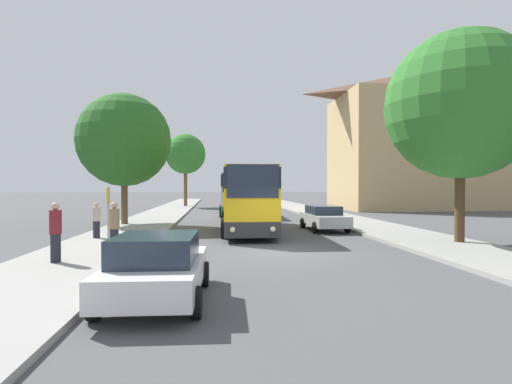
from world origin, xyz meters
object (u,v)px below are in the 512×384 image
(bus_front, at_px, (246,198))
(pedestrian_waiting_far, at_px, (96,220))
(parked_car_left_curb, at_px, (157,267))
(parked_car_right_near, at_px, (324,217))
(bus_middle, at_px, (236,193))
(tree_right_near, at_px, (460,105))
(pedestrian_waiting_near, at_px, (56,232))
(bus_stop_sign, at_px, (108,209))
(tree_left_near, at_px, (185,154))
(tree_left_far, at_px, (124,140))
(pedestrian_walking_back, at_px, (114,227))

(bus_front, bearing_deg, pedestrian_waiting_far, -151.65)
(parked_car_left_curb, relative_size, parked_car_right_near, 0.91)
(bus_middle, xyz_separation_m, tree_right_near, (8.53, -19.45, 4.07))
(parked_car_right_near, height_order, pedestrian_waiting_near, pedestrian_waiting_near)
(parked_car_left_curb, height_order, parked_car_right_near, parked_car_left_curb)
(parked_car_right_near, bearing_deg, bus_stop_sign, 28.58)
(parked_car_left_curb, xyz_separation_m, tree_right_near, (11.65, 7.15, 5.19))
(tree_left_near, bearing_deg, pedestrian_waiting_far, -93.68)
(tree_left_near, distance_m, tree_left_far, 22.55)
(pedestrian_walking_back, bearing_deg, bus_front, 33.47)
(parked_car_left_curb, distance_m, pedestrian_waiting_near, 5.51)
(bus_front, bearing_deg, pedestrian_walking_back, -122.15)
(tree_left_far, bearing_deg, bus_stop_sign, -81.20)
(parked_car_right_near, bearing_deg, pedestrian_waiting_near, 38.76)
(pedestrian_waiting_far, distance_m, tree_left_far, 8.23)
(pedestrian_waiting_near, height_order, pedestrian_walking_back, pedestrian_waiting_near)
(parked_car_right_near, relative_size, tree_right_near, 0.49)
(pedestrian_waiting_near, height_order, tree_left_far, tree_left_far)
(bus_middle, relative_size, pedestrian_waiting_near, 5.91)
(parked_car_right_near, xyz_separation_m, tree_left_near, (-9.72, 26.00, 5.60))
(pedestrian_waiting_far, bearing_deg, bus_middle, 93.80)
(parked_car_right_near, bearing_deg, parked_car_left_curb, 59.79)
(bus_stop_sign, xyz_separation_m, pedestrian_waiting_far, (-1.20, 2.59, -0.65))
(parked_car_right_near, height_order, bus_stop_sign, bus_stop_sign)
(bus_middle, height_order, parked_car_left_curb, bus_middle)
(bus_stop_sign, xyz_separation_m, pedestrian_walking_back, (0.66, -1.78, -0.54))
(bus_front, bearing_deg, parked_car_left_curb, -101.04)
(tree_left_far, bearing_deg, tree_right_near, -31.37)
(pedestrian_waiting_far, bearing_deg, pedestrian_waiting_near, -57.92)
(bus_middle, bearing_deg, pedestrian_waiting_near, -105.08)
(parked_car_left_curb, distance_m, bus_stop_sign, 8.05)
(parked_car_left_curb, xyz_separation_m, pedestrian_waiting_near, (-3.68, 4.08, 0.34))
(bus_middle, relative_size, pedestrian_walking_back, 6.10)
(bus_front, relative_size, tree_left_near, 1.30)
(pedestrian_waiting_far, relative_size, tree_right_near, 0.18)
(parked_car_left_curb, height_order, pedestrian_walking_back, pedestrian_walking_back)
(bus_middle, height_order, tree_right_near, tree_right_near)
(tree_right_near, bearing_deg, bus_stop_sign, 178.84)
(pedestrian_walking_back, relative_size, tree_right_near, 0.20)
(pedestrian_walking_back, relative_size, tree_left_far, 0.22)
(pedestrian_walking_back, bearing_deg, tree_right_near, -16.96)
(pedestrian_walking_back, xyz_separation_m, tree_right_near, (13.95, 1.48, 4.89))
(bus_middle, relative_size, tree_left_far, 1.35)
(parked_car_left_curb, distance_m, tree_right_near, 14.62)
(bus_stop_sign, bearing_deg, parked_car_left_curb, -68.34)
(bus_front, distance_m, pedestrian_walking_back, 9.64)
(bus_front, xyz_separation_m, pedestrian_waiting_far, (-7.16, -3.65, -0.90))
(bus_stop_sign, xyz_separation_m, pedestrian_waiting_near, (-0.73, -3.36, -0.51))
(pedestrian_waiting_near, bearing_deg, pedestrian_waiting_far, 165.34)
(pedestrian_waiting_near, distance_m, pedestrian_waiting_far, 5.97)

